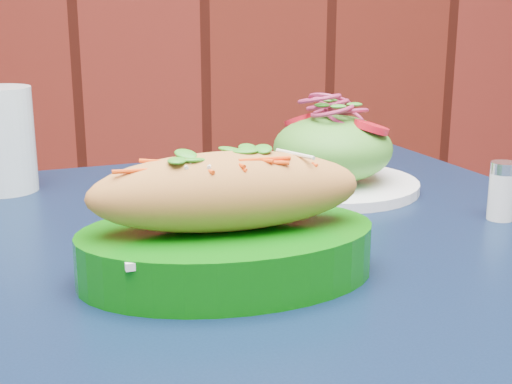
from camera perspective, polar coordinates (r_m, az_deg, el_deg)
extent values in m
cube|color=black|center=(0.68, -0.85, -5.68)|extent=(0.98, 0.98, 0.03)
cylinder|color=black|center=(1.24, 8.55, -14.90)|extent=(0.04, 0.04, 0.72)
cube|color=white|center=(0.59, -2.33, -3.27)|extent=(0.21, 0.15, 0.01)
ellipsoid|color=#CB8140|center=(0.58, -2.37, 0.06)|extent=(0.24, 0.11, 0.07)
cylinder|color=white|center=(0.88, 6.07, 0.57)|extent=(0.21, 0.21, 0.01)
ellipsoid|color=#4C992D|center=(0.87, 6.15, 3.50)|extent=(0.15, 0.15, 0.08)
cylinder|color=red|center=(0.85, 9.21, 5.46)|extent=(0.04, 0.04, 0.01)
cylinder|color=red|center=(0.89, 3.65, 6.05)|extent=(0.04, 0.04, 0.01)
cylinder|color=red|center=(0.91, 5.61, 6.21)|extent=(0.04, 0.04, 0.01)
torus|color=#942049|center=(0.87, 6.23, 6.42)|extent=(0.05, 0.05, 0.00)
torus|color=#942049|center=(0.87, 6.24, 6.68)|extent=(0.05, 0.05, 0.00)
torus|color=#942049|center=(0.87, 6.25, 6.94)|extent=(0.05, 0.05, 0.00)
torus|color=#942049|center=(0.86, 6.25, 7.20)|extent=(0.05, 0.05, 0.00)
torus|color=#942049|center=(0.86, 6.26, 7.47)|extent=(0.05, 0.05, 0.00)
torus|color=#942049|center=(0.86, 6.27, 7.73)|extent=(0.05, 0.05, 0.00)
cylinder|color=silver|center=(0.91, -19.69, 3.95)|extent=(0.08, 0.08, 0.13)
cylinder|color=white|center=(0.80, 19.04, -0.34)|extent=(0.03, 0.03, 0.05)
cylinder|color=silver|center=(0.79, 19.23, 1.84)|extent=(0.03, 0.03, 0.01)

